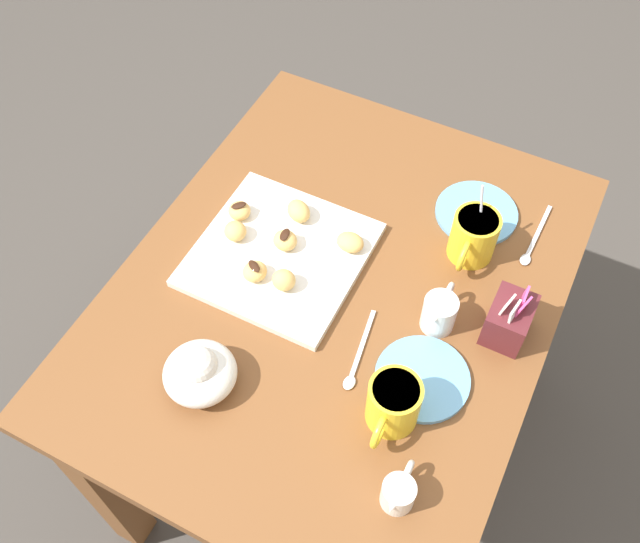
# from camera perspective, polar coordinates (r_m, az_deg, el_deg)

# --- Properties ---
(ground_plane) EXTENTS (8.00, 8.00, 0.00)m
(ground_plane) POSITION_cam_1_polar(r_m,az_deg,el_deg) (1.94, 0.96, -13.19)
(ground_plane) COLOR #423D38
(dining_table) EXTENTS (0.98, 0.77, 0.72)m
(dining_table) POSITION_cam_1_polar(r_m,az_deg,el_deg) (1.42, 1.29, -4.37)
(dining_table) COLOR brown
(dining_table) RESTS_ON ground_plane
(pastry_plate_square) EXTENTS (0.31, 0.31, 0.02)m
(pastry_plate_square) POSITION_cam_1_polar(r_m,az_deg,el_deg) (1.34, -3.27, 1.39)
(pastry_plate_square) COLOR silver
(pastry_plate_square) RESTS_ON dining_table
(coffee_mug_yellow_left) EXTENTS (0.13, 0.09, 0.15)m
(coffee_mug_yellow_left) POSITION_cam_1_polar(r_m,az_deg,el_deg) (1.33, 12.30, 2.83)
(coffee_mug_yellow_left) COLOR yellow
(coffee_mug_yellow_left) RESTS_ON dining_table
(coffee_mug_yellow_right) EXTENTS (0.13, 0.09, 0.10)m
(coffee_mug_yellow_right) POSITION_cam_1_polar(r_m,az_deg,el_deg) (1.14, 5.92, -10.54)
(coffee_mug_yellow_right) COLOR yellow
(coffee_mug_yellow_right) RESTS_ON dining_table
(cream_pitcher_white) EXTENTS (0.10, 0.06, 0.07)m
(cream_pitcher_white) POSITION_cam_1_polar(r_m,az_deg,el_deg) (1.24, 9.65, -3.21)
(cream_pitcher_white) COLOR silver
(cream_pitcher_white) RESTS_ON dining_table
(sugar_caddy) EXTENTS (0.09, 0.07, 0.11)m
(sugar_caddy) POSITION_cam_1_polar(r_m,az_deg,el_deg) (1.26, 15.01, -3.77)
(sugar_caddy) COLOR #561E23
(sugar_caddy) RESTS_ON dining_table
(ice_cream_bowl) EXTENTS (0.12, 0.12, 0.09)m
(ice_cream_bowl) POSITION_cam_1_polar(r_m,az_deg,el_deg) (1.19, -9.70, -7.98)
(ice_cream_bowl) COLOR silver
(ice_cream_bowl) RESTS_ON dining_table
(chocolate_sauce_pitcher) EXTENTS (0.09, 0.05, 0.06)m
(chocolate_sauce_pitcher) POSITION_cam_1_polar(r_m,az_deg,el_deg) (1.11, 6.37, -17.33)
(chocolate_sauce_pitcher) COLOR silver
(chocolate_sauce_pitcher) RESTS_ON dining_table
(saucer_sky_left) EXTENTS (0.16, 0.16, 0.01)m
(saucer_sky_left) POSITION_cam_1_polar(r_m,az_deg,el_deg) (1.44, 12.52, 4.65)
(saucer_sky_left) COLOR #66A8DB
(saucer_sky_left) RESTS_ON dining_table
(saucer_sky_right) EXTENTS (0.16, 0.16, 0.01)m
(saucer_sky_right) POSITION_cam_1_polar(r_m,az_deg,el_deg) (1.21, 8.26, -8.54)
(saucer_sky_right) COLOR #66A8DB
(saucer_sky_right) RESTS_ON dining_table
(loose_spoon_near_saucer) EXTENTS (0.16, 0.04, 0.01)m
(loose_spoon_near_saucer) POSITION_cam_1_polar(r_m,az_deg,el_deg) (1.22, 3.04, -7.06)
(loose_spoon_near_saucer) COLOR silver
(loose_spoon_near_saucer) RESTS_ON dining_table
(loose_spoon_by_plate) EXTENTS (0.16, 0.02, 0.01)m
(loose_spoon_by_plate) POSITION_cam_1_polar(r_m,az_deg,el_deg) (1.42, 16.86, 2.29)
(loose_spoon_by_plate) COLOR silver
(loose_spoon_by_plate) RESTS_ON dining_table
(beignet_0) EXTENTS (0.06, 0.07, 0.04)m
(beignet_0) POSITION_cam_1_polar(r_m,az_deg,el_deg) (1.37, -1.73, 4.91)
(beignet_0) COLOR #E5B260
(beignet_0) RESTS_ON pastry_plate_square
(beignet_1) EXTENTS (0.04, 0.05, 0.04)m
(beignet_1) POSITION_cam_1_polar(r_m,az_deg,el_deg) (1.27, -2.95, -0.69)
(beignet_1) COLOR #E5B260
(beignet_1) RESTS_ON pastry_plate_square
(beignet_2) EXTENTS (0.06, 0.06, 0.03)m
(beignet_2) POSITION_cam_1_polar(r_m,az_deg,el_deg) (1.35, -6.86, 3.27)
(beignet_2) COLOR #E5B260
(beignet_2) RESTS_ON pastry_plate_square
(beignet_3) EXTENTS (0.06, 0.06, 0.03)m
(beignet_3) POSITION_cam_1_polar(r_m,az_deg,el_deg) (1.33, -2.83, 2.53)
(beignet_3) COLOR #E5B260
(beignet_3) RESTS_ON pastry_plate_square
(chocolate_drizzle_3) EXTENTS (0.03, 0.02, 0.00)m
(chocolate_drizzle_3) POSITION_cam_1_polar(r_m,az_deg,el_deg) (1.31, -2.86, 3.00)
(chocolate_drizzle_3) COLOR #381E11
(chocolate_drizzle_3) RESTS_ON beignet_3
(beignet_4) EXTENTS (0.05, 0.05, 0.03)m
(beignet_4) POSITION_cam_1_polar(r_m,az_deg,el_deg) (1.29, -5.29, 0.01)
(beignet_4) COLOR #E5B260
(beignet_4) RESTS_ON pastry_plate_square
(chocolate_drizzle_4) EXTENTS (0.03, 0.03, 0.00)m
(chocolate_drizzle_4) POSITION_cam_1_polar(r_m,az_deg,el_deg) (1.28, -5.35, 0.44)
(chocolate_drizzle_4) COLOR #381E11
(chocolate_drizzle_4) RESTS_ON beignet_4
(beignet_5) EXTENTS (0.04, 0.05, 0.03)m
(beignet_5) POSITION_cam_1_polar(r_m,az_deg,el_deg) (1.32, 2.46, 2.38)
(beignet_5) COLOR #E5B260
(beignet_5) RESTS_ON pastry_plate_square
(beignet_6) EXTENTS (0.06, 0.06, 0.03)m
(beignet_6) POSITION_cam_1_polar(r_m,az_deg,el_deg) (1.38, -6.53, 4.91)
(beignet_6) COLOR #E5B260
(beignet_6) RESTS_ON pastry_plate_square
(chocolate_drizzle_6) EXTENTS (0.03, 0.03, 0.00)m
(chocolate_drizzle_6) POSITION_cam_1_polar(r_m,az_deg,el_deg) (1.37, -6.59, 5.33)
(chocolate_drizzle_6) COLOR #381E11
(chocolate_drizzle_6) RESTS_ON beignet_6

